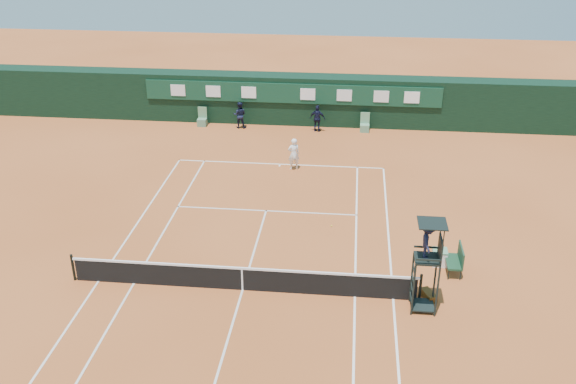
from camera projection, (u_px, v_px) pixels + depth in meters
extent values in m
plane|color=#B95C2B|center=(243.00, 290.00, 23.56)|extent=(90.00, 90.00, 0.00)
cube|color=white|center=(280.00, 164.00, 34.23)|extent=(11.05, 0.08, 0.01)
cube|color=white|center=(393.00, 299.00, 23.04)|extent=(0.08, 23.85, 0.01)
cube|color=silver|center=(99.00, 281.00, 24.08)|extent=(0.08, 23.85, 0.01)
cube|color=white|center=(355.00, 297.00, 23.17)|extent=(0.08, 23.85, 0.01)
cube|color=silver|center=(134.00, 283.00, 23.95)|extent=(0.08, 23.85, 0.01)
cube|color=silver|center=(266.00, 211.00, 29.30)|extent=(8.31, 0.08, 0.01)
cube|color=silver|center=(243.00, 290.00, 23.56)|extent=(0.08, 12.88, 0.01)
cube|color=white|center=(280.00, 165.00, 34.09)|extent=(0.08, 0.30, 0.01)
cube|color=black|center=(242.00, 280.00, 23.37)|extent=(12.60, 0.04, 0.90)
cube|color=white|center=(242.00, 268.00, 23.16)|extent=(12.80, 0.06, 0.08)
cube|color=white|center=(242.00, 279.00, 23.36)|extent=(0.06, 0.05, 0.92)
cylinder|color=black|center=(420.00, 288.00, 22.72)|extent=(0.10, 0.10, 1.10)
cylinder|color=black|center=(73.00, 267.00, 23.93)|extent=(0.10, 0.10, 1.10)
cube|color=black|center=(293.00, 99.00, 39.75)|extent=(40.00, 1.50, 3.00)
cube|color=#103B27|center=(291.00, 93.00, 38.76)|extent=(18.00, 0.10, 1.20)
cube|color=silver|center=(178.00, 90.00, 39.36)|extent=(0.90, 0.04, 0.70)
cube|color=white|center=(213.00, 91.00, 39.15)|extent=(0.90, 0.04, 0.70)
cube|color=white|center=(249.00, 92.00, 38.94)|extent=(0.90, 0.04, 0.70)
cube|color=white|center=(308.00, 94.00, 38.61)|extent=(0.90, 0.04, 0.70)
cube|color=white|center=(344.00, 95.00, 38.40)|extent=(0.90, 0.04, 0.70)
cube|color=white|center=(381.00, 97.00, 38.19)|extent=(0.90, 0.04, 0.70)
cube|color=white|center=(412.00, 97.00, 38.02)|extent=(0.90, 0.04, 0.70)
cube|color=#558261|center=(202.00, 122.00, 39.65)|extent=(0.55, 0.50, 0.46)
cube|color=#58875F|center=(202.00, 112.00, 39.60)|extent=(0.55, 0.06, 0.70)
cube|color=#5C8C69|center=(365.00, 128.00, 38.70)|extent=(0.55, 0.50, 0.46)
cube|color=#61956D|center=(365.00, 118.00, 38.65)|extent=(0.55, 0.06, 0.70)
cylinder|color=black|center=(413.00, 290.00, 21.77)|extent=(0.07, 0.07, 2.00)
cylinder|color=black|center=(412.00, 278.00, 22.49)|extent=(0.07, 0.07, 2.00)
cylinder|color=black|center=(437.00, 292.00, 21.70)|extent=(0.07, 0.07, 2.00)
cylinder|color=black|center=(435.00, 279.00, 22.41)|extent=(0.07, 0.07, 2.00)
cube|color=black|center=(427.00, 259.00, 21.65)|extent=(0.85, 0.85, 0.08)
cube|color=black|center=(440.00, 249.00, 21.43)|extent=(0.06, 0.85, 0.80)
cube|color=black|center=(429.00, 260.00, 21.18)|extent=(0.85, 0.05, 0.06)
cube|color=black|center=(427.00, 247.00, 21.93)|extent=(0.85, 0.05, 0.06)
cylinder|color=black|center=(443.00, 243.00, 20.88)|extent=(0.04, 0.04, 1.00)
cylinder|color=black|center=(440.00, 231.00, 21.60)|extent=(0.04, 0.04, 1.00)
cube|color=black|center=(432.00, 223.00, 21.06)|extent=(0.95, 0.95, 0.04)
cube|color=black|center=(422.00, 305.00, 22.46)|extent=(0.80, 0.80, 0.05)
cube|color=black|center=(411.00, 298.00, 22.39)|extent=(0.04, 0.80, 0.04)
cube|color=black|center=(412.00, 289.00, 22.22)|extent=(0.04, 0.80, 0.04)
cube|color=black|center=(413.00, 279.00, 22.05)|extent=(0.04, 0.80, 0.04)
cube|color=black|center=(414.00, 269.00, 21.87)|extent=(0.04, 0.80, 0.04)
imported|color=black|center=(427.00, 241.00, 21.36)|extent=(0.47, 0.82, 1.28)
cube|color=#173A23|center=(453.00, 262.00, 24.47)|extent=(0.55, 1.20, 0.08)
cube|color=#183C26|center=(461.00, 254.00, 24.30)|extent=(0.06, 1.20, 0.60)
cylinder|color=black|center=(449.00, 275.00, 24.10)|extent=(0.04, 0.04, 0.41)
cylinder|color=black|center=(460.00, 275.00, 24.06)|extent=(0.04, 0.04, 0.41)
cylinder|color=black|center=(445.00, 260.00, 25.09)|extent=(0.04, 0.04, 0.41)
cylinder|color=black|center=(457.00, 260.00, 25.05)|extent=(0.04, 0.04, 0.41)
cube|color=black|center=(429.00, 295.00, 23.01)|extent=(0.60, 0.80, 0.27)
cube|color=white|center=(439.00, 258.00, 25.03)|extent=(0.55, 0.55, 0.60)
cube|color=#5B8B64|center=(440.00, 251.00, 24.90)|extent=(0.57, 0.57, 0.05)
sphere|color=yellow|center=(332.00, 226.00, 27.95)|extent=(0.06, 0.06, 0.06)
imported|color=white|center=(294.00, 154.00, 33.29)|extent=(0.73, 0.61, 1.70)
imported|color=black|center=(240.00, 115.00, 39.10)|extent=(0.80, 0.62, 1.63)
imported|color=black|center=(317.00, 119.00, 38.50)|extent=(1.01, 0.57, 1.63)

